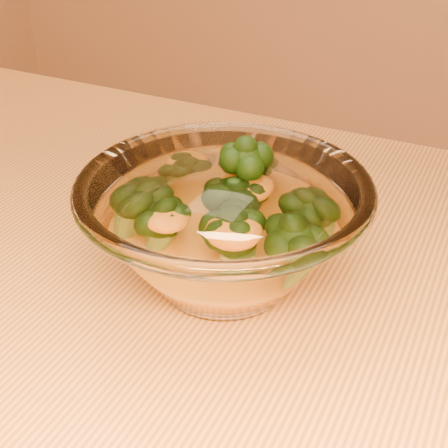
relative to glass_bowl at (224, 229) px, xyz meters
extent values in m
cube|color=#C17A3A|center=(0.05, -0.07, -0.07)|extent=(1.20, 0.80, 0.04)
cylinder|color=brown|center=(-0.49, 0.27, -0.44)|extent=(0.06, 0.06, 0.71)
ellipsoid|color=white|center=(0.00, 0.00, -0.04)|extent=(0.10, 0.10, 0.02)
torus|color=white|center=(0.00, 0.00, 0.04)|extent=(0.22, 0.22, 0.01)
ellipsoid|color=#FFA115|center=(0.00, 0.00, -0.02)|extent=(0.12, 0.12, 0.03)
camera|label=1|loc=(0.17, -0.35, 0.25)|focal=50.00mm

